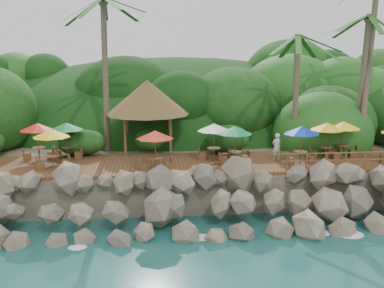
{
  "coord_description": "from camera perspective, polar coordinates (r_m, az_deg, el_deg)",
  "views": [
    {
      "loc": [
        -2.17,
        -18.65,
        8.59
      ],
      "look_at": [
        0.0,
        6.0,
        3.4
      ],
      "focal_mm": 40.81,
      "sensor_mm": 36.0,
      "label": 1
    }
  ],
  "objects": [
    {
      "name": "jungle_foliage",
      "position": [
        34.79,
        -1.3,
        -2.45
      ],
      "size": [
        44.0,
        16.0,
        12.0
      ],
      "primitive_type": null,
      "color": "#143811",
      "rests_on": "ground"
    },
    {
      "name": "railing",
      "position": [
        25.03,
        18.32,
        -1.89
      ],
      "size": [
        6.1,
        0.1,
        1.0
      ],
      "color": "brown",
      "rests_on": "terrace"
    },
    {
      "name": "dining_clusters",
      "position": [
        25.03,
        0.21,
        1.59
      ],
      "size": [
        25.64,
        5.24,
        2.21
      ],
      "color": "brown",
      "rests_on": "terrace"
    },
    {
      "name": "ground",
      "position": [
        20.64,
        1.5,
        -12.75
      ],
      "size": [
        140.0,
        140.0,
        0.0
      ],
      "primitive_type": "plane",
      "color": "#19514F",
      "rests_on": "ground"
    },
    {
      "name": "palapa",
      "position": [
        28.17,
        -5.85,
        6.08
      ],
      "size": [
        5.36,
        5.36,
        4.6
      ],
      "color": "brown",
      "rests_on": "ground"
    },
    {
      "name": "waiter",
      "position": [
        26.4,
        11.0,
        -0.36
      ],
      "size": [
        0.67,
        0.53,
        1.61
      ],
      "primitive_type": "imported",
      "rotation": [
        0.0,
        0.0,
        3.41
      ],
      "color": "silver",
      "rests_on": "terrace"
    },
    {
      "name": "land_base",
      "position": [
        35.52,
        -1.42,
        -0.41
      ],
      "size": [
        32.0,
        25.2,
        2.1
      ],
      "primitive_type": "cube",
      "color": "gray",
      "rests_on": "ground"
    },
    {
      "name": "terrace",
      "position": [
        25.55,
        0.0,
        -2.63
      ],
      "size": [
        26.0,
        5.0,
        0.2
      ],
      "primitive_type": "cube",
      "color": "brown",
      "rests_on": "land_base"
    },
    {
      "name": "seawall",
      "position": [
        22.05,
        0.92,
        -7.87
      ],
      "size": [
        29.0,
        4.0,
        2.3
      ],
      "primitive_type": null,
      "color": "gray",
      "rests_on": "ground"
    },
    {
      "name": "foam_line",
      "position": [
        20.9,
        1.4,
        -12.33
      ],
      "size": [
        25.2,
        0.8,
        0.06
      ],
      "color": "white",
      "rests_on": "ground"
    },
    {
      "name": "jungle_hill",
      "position": [
        43.07,
        -2.04,
        0.34
      ],
      "size": [
        44.8,
        28.0,
        15.4
      ],
      "primitive_type": "ellipsoid",
      "color": "#143811",
      "rests_on": "ground"
    }
  ]
}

